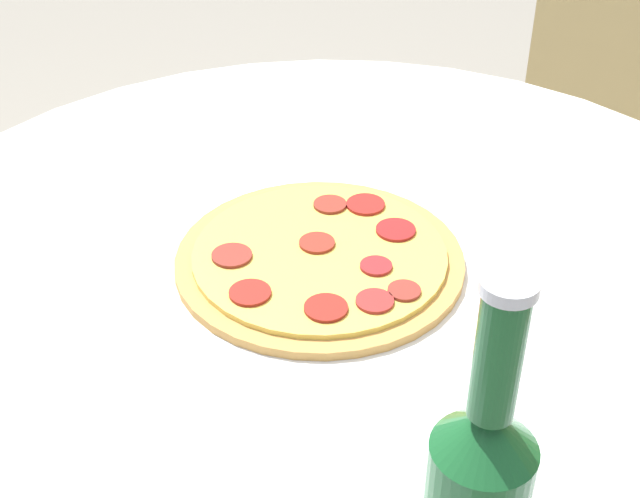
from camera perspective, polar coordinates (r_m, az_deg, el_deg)
name	(u,v)px	position (r m, az deg, el deg)	size (l,w,h in m)	color
table	(335,376)	(1.06, 0.96, -8.13)	(1.06, 1.06, 0.74)	white
pizza	(321,259)	(0.94, 0.03, -0.62)	(0.31, 0.31, 0.02)	#C68E47
beer_bottle	(477,493)	(0.60, 10.03, -15.13)	(0.07, 0.07, 0.27)	#195628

